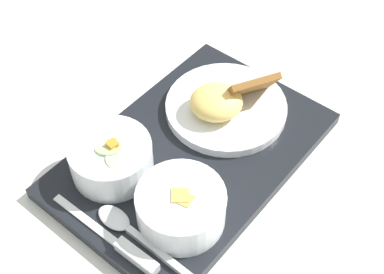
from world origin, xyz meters
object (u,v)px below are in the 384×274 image
at_px(spoon, 133,233).
at_px(bowl_soup, 181,205).
at_px(knife, 127,249).
at_px(bowl_salad, 111,157).
at_px(plate_main, 225,104).

bearing_deg(spoon, bowl_soup, -118.03).
bearing_deg(knife, bowl_salad, -38.59).
xyz_separation_m(bowl_soup, spoon, (-0.06, 0.03, -0.03)).
bearing_deg(bowl_soup, knife, 172.55).
distance_m(bowl_soup, spoon, 0.07).
distance_m(bowl_soup, knife, 0.09).
bearing_deg(knife, bowl_soup, -105.33).
bearing_deg(knife, plate_main, -80.22).
distance_m(bowl_soup, plate_main, 0.21).
bearing_deg(bowl_salad, knife, -120.71).
relative_size(bowl_soup, spoon, 0.70).
bearing_deg(spoon, plate_main, -80.23).
bearing_deg(knife, spoon, -66.29).
height_order(plate_main, knife, plate_main).
distance_m(plate_main, knife, 0.28).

